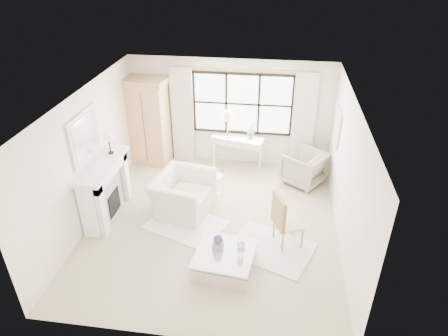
{
  "coord_description": "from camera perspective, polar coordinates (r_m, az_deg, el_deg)",
  "views": [
    {
      "loc": [
        1.14,
        -6.47,
        5.13
      ],
      "look_at": [
        0.2,
        0.2,
        1.23
      ],
      "focal_mm": 32.0,
      "sensor_mm": 36.0,
      "label": 1
    }
  ],
  "objects": [
    {
      "name": "rug_left",
      "position": [
        8.31,
        -5.37,
        -8.08
      ],
      "size": [
        1.78,
        1.53,
        0.03
      ],
      "primitive_type": "cube",
      "rotation": [
        0.0,
        0.0,
        -0.37
      ],
      "color": "white",
      "rests_on": "floor"
    },
    {
      "name": "mantel_lamp",
      "position": [
        8.41,
        -16.22,
        4.39
      ],
      "size": [
        0.22,
        0.22,
        0.51
      ],
      "color": "black",
      "rests_on": "fireplace"
    },
    {
      "name": "wall_left",
      "position": [
        8.33,
        -18.91,
        1.33
      ],
      "size": [
        0.0,
        5.5,
        5.5
      ],
      "primitive_type": "plane",
      "rotation": [
        1.57,
        0.0,
        1.57
      ],
      "color": "white",
      "rests_on": "ground"
    },
    {
      "name": "coffee_table",
      "position": [
        7.22,
        0.08,
        -13.16
      ],
      "size": [
        1.1,
        1.1,
        0.38
      ],
      "rotation": [
        0.0,
        0.0,
        -0.11
      ],
      "color": "silver",
      "rests_on": "floor"
    },
    {
      "name": "planter_box",
      "position": [
        7.13,
        -0.86,
        -11.01
      ],
      "size": [
        0.19,
        0.19,
        0.13
      ],
      "primitive_type": "cube",
      "rotation": [
        0.0,
        0.0,
        -0.04
      ],
      "color": "gray",
      "rests_on": "coffee_table"
    },
    {
      "name": "wall_right",
      "position": [
        7.62,
        17.19,
        -1.16
      ],
      "size": [
        0.0,
        5.5,
        5.5
      ],
      "primitive_type": "plane",
      "rotation": [
        1.57,
        0.0,
        -1.57
      ],
      "color": "white",
      "rests_on": "ground"
    },
    {
      "name": "wall_front",
      "position": [
        5.43,
        -6.62,
        -14.35
      ],
      "size": [
        5.0,
        0.0,
        5.0
      ],
      "primitive_type": "plane",
      "rotation": [
        -1.57,
        0.0,
        0.0
      ],
      "color": "white",
      "rests_on": "ground"
    },
    {
      "name": "ceiling",
      "position": [
        7.01,
        -1.86,
        9.76
      ],
      "size": [
        5.5,
        5.5,
        0.0
      ],
      "primitive_type": "plane",
      "rotation": [
        3.14,
        0.0,
        0.0
      ],
      "color": "silver",
      "rests_on": "ground"
    },
    {
      "name": "armoire",
      "position": [
        10.26,
        -10.86,
        6.63
      ],
      "size": [
        1.2,
        0.83,
        2.24
      ],
      "rotation": [
        0.0,
        0.0,
        -0.12
      ],
      "color": "tan",
      "rests_on": "floor"
    },
    {
      "name": "floor",
      "position": [
        8.34,
        -1.55,
        -7.92
      ],
      "size": [
        5.5,
        5.5,
        0.0
      ],
      "primitive_type": "plane",
      "color": "#C6B493",
      "rests_on": "ground"
    },
    {
      "name": "console_lamp",
      "position": [
        9.8,
        0.51,
        7.43
      ],
      "size": [
        0.28,
        0.28,
        0.69
      ],
      "color": "#A8883A",
      "rests_on": "console_table"
    },
    {
      "name": "wingback_chair",
      "position": [
        9.64,
        11.31,
        0.06
      ],
      "size": [
        1.21,
        1.2,
        0.8
      ],
      "primitive_type": "imported",
      "rotation": [
        0.0,
        0.0,
        -2.17
      ],
      "color": "#A49A8A",
      "rests_on": "floor"
    },
    {
      "name": "planter_flowers",
      "position": [
        7.03,
        -0.87,
        -10.11
      ],
      "size": [
        0.16,
        0.16,
        0.16
      ],
      "primitive_type": "sphere",
      "color": "#5B317C",
      "rests_on": "planter_box"
    },
    {
      "name": "wall_back",
      "position": [
        10.03,
        0.91,
        7.93
      ],
      "size": [
        5.0,
        0.0,
        5.0
      ],
      "primitive_type": "plane",
      "rotation": [
        1.57,
        0.0,
        0.0
      ],
      "color": "white",
      "rests_on": "ground"
    },
    {
      "name": "french_chair",
      "position": [
        7.76,
        8.98,
        -8.79
      ],
      "size": [
        0.64,
        0.64,
        1.08
      ],
      "rotation": [
        0.0,
        0.0,
        1.99
      ],
      "color": "#A78046",
      "rests_on": "floor"
    },
    {
      "name": "mirror_glass",
      "position": [
        8.09,
        -19.09,
        4.35
      ],
      "size": [
        0.02,
        1.0,
        0.8
      ],
      "primitive_type": "cube",
      "color": "silver",
      "rests_on": "wall_left"
    },
    {
      "name": "fireplace",
      "position": [
        8.58,
        -16.79,
        -2.87
      ],
      "size": [
        0.58,
        1.66,
        1.26
      ],
      "color": "white",
      "rests_on": "ground"
    },
    {
      "name": "mirror_frame",
      "position": [
        8.11,
        -19.28,
        4.36
      ],
      "size": [
        0.05,
        1.15,
        0.95
      ],
      "primitive_type": "cube",
      "color": "silver",
      "rests_on": "wall_left"
    },
    {
      "name": "window_pane",
      "position": [
        9.89,
        2.66,
        9.13
      ],
      "size": [
        2.4,
        0.02,
        1.5
      ],
      "primitive_type": "cube",
      "color": "white",
      "rests_on": "wall_back"
    },
    {
      "name": "club_armchair",
      "position": [
        8.54,
        -5.88,
        -3.69
      ],
      "size": [
        1.33,
        1.45,
        0.82
      ],
      "primitive_type": "imported",
      "rotation": [
        0.0,
        0.0,
        1.37
      ],
      "color": "silver",
      "rests_on": "floor"
    },
    {
      "name": "curtain_left",
      "position": [
        10.19,
        -5.93,
        7.44
      ],
      "size": [
        0.55,
        0.1,
        2.47
      ],
      "primitive_type": "cube",
      "color": "beige",
      "rests_on": "ground"
    },
    {
      "name": "art_frame",
      "position": [
        9.02,
        15.89,
        5.5
      ],
      "size": [
        0.04,
        0.62,
        0.82
      ],
      "primitive_type": "cube",
      "color": "silver",
      "rests_on": "wall_right"
    },
    {
      "name": "console_table",
      "position": [
        10.19,
        1.94,
        2.39
      ],
      "size": [
        1.37,
        0.74,
        0.8
      ],
      "rotation": [
        0.0,
        0.0,
        -0.24
      ],
      "color": "white",
      "rests_on": "floor"
    },
    {
      "name": "rug_right",
      "position": [
        7.78,
        6.7,
        -11.34
      ],
      "size": [
        1.78,
        1.58,
        0.03
      ],
      "primitive_type": "cube",
      "rotation": [
        0.0,
        0.0,
        -0.38
      ],
      "color": "white",
      "rests_on": "floor"
    },
    {
      "name": "curtain_right",
      "position": [
        9.94,
        11.25,
        6.41
      ],
      "size": [
        0.55,
        0.1,
        2.47
      ],
      "primitive_type": "cube",
      "color": "silver",
      "rests_on": "ground"
    },
    {
      "name": "art_canvas",
      "position": [
        9.02,
        15.76,
        5.51
      ],
      "size": [
        0.01,
        0.52,
        0.72
      ],
      "primitive_type": "cube",
      "color": "beige",
      "rests_on": "wall_right"
    },
    {
      "name": "side_table",
      "position": [
        9.03,
        -1.45,
        -2.07
      ],
      "size": [
        0.4,
        0.4,
        0.51
      ],
      "color": "white",
      "rests_on": "floor"
    },
    {
      "name": "window_frame",
      "position": [
        9.88,
        2.65,
        9.11
      ],
      "size": [
        2.5,
        0.04,
        1.5
      ],
      "primitive_type": null,
      "color": "black",
      "rests_on": "wall_back"
    },
    {
      "name": "curtain_rod",
      "position": [
        9.56,
        2.74,
        13.88
      ],
      "size": [
        3.3,
        0.04,
        0.04
      ],
      "primitive_type": "cylinder",
      "rotation": [
        0.0,
        1.57,
        0.0
      ],
      "color": "#AF8E3D",
      "rests_on": "wall_back"
    },
    {
      "name": "orchid_plant",
      "position": [
        9.9,
        3.93,
        5.41
      ],
      "size": [
        0.3,
        0.28,
        0.42
      ],
      "primitive_type": "imported",
      "rotation": [
        0.0,
        0.0,
        0.58
      ],
      "color": "#556E49",
      "rests_on": "console_table"
    },
    {
      "name": "coffee_vase",
      "position": [
        7.14,
        2.48,
        -10.78
      ],
      "size": [
        0.17,
        0.17,
        0.16
      ],
      "primitive_type": "imported",
      "rotation": [
        0.0,
        0.0,
        -0.09
      ],
      "color": "silver",
      "rests_on": "coffee_table"
    },
    {
      "name": "pillar_candle",
      "position": [
        6.92,
        2.36,
        -12.65
      ],
      "size": [
        0.1,
        0.1,
        0.12
      ],
      "primitive_type": "cylinder",
      "color": "silver",
      "rests_on": "coffee_table"
    }
  ]
}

